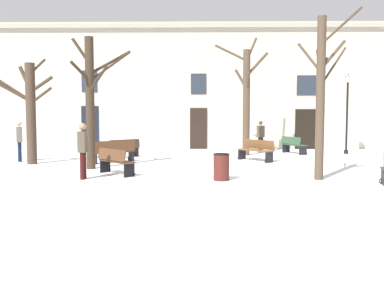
# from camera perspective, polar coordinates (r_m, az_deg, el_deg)

# --- Properties ---
(ground_plane) EXTENTS (37.36, 37.36, 0.00)m
(ground_plane) POSITION_cam_1_polar(r_m,az_deg,el_deg) (13.71, -0.12, -4.04)
(ground_plane) COLOR white
(building_facade) EXTENTS (23.35, 0.60, 7.31)m
(building_facade) POSITION_cam_1_polar(r_m,az_deg,el_deg) (23.71, 0.29, 8.32)
(building_facade) COLOR #BCB29E
(building_facade) RESTS_ON ground
(tree_right_of_center) EXTENTS (1.67, 2.50, 4.84)m
(tree_right_of_center) POSITION_cam_1_polar(r_m,az_deg,el_deg) (12.70, 17.79, 6.86)
(tree_right_of_center) COLOR #4C3D2D
(tree_right_of_center) RESTS_ON ground
(tree_foreground) EXTENTS (2.00, 2.30, 4.73)m
(tree_foreground) POSITION_cam_1_polar(r_m,az_deg,el_deg) (15.01, -14.07, 6.27)
(tree_foreground) COLOR #382B1E
(tree_foreground) RESTS_ON ground
(tree_left_of_center) EXTENTS (2.47, 1.18, 4.26)m
(tree_left_of_center) POSITION_cam_1_polar(r_m,az_deg,el_deg) (17.28, -21.95, 4.63)
(tree_left_of_center) COLOR #423326
(tree_left_of_center) RESTS_ON ground
(tree_center) EXTENTS (2.68, 1.28, 5.78)m
(tree_center) POSITION_cam_1_polar(r_m,az_deg,el_deg) (19.85, 7.69, 6.55)
(tree_center) COLOR #4C3D2D
(tree_center) RESTS_ON ground
(streetlamp) EXTENTS (0.30, 0.30, 4.03)m
(streetlamp) POSITION_cam_1_polar(r_m,az_deg,el_deg) (21.85, 21.08, 5.13)
(streetlamp) COLOR black
(streetlamp) RESTS_ON ground
(litter_bin) EXTENTS (0.50, 0.50, 0.80)m
(litter_bin) POSITION_cam_1_polar(r_m,az_deg,el_deg) (12.03, 4.17, -3.23)
(litter_bin) COLOR #4C1E19
(litter_bin) RESTS_ON ground
(bench_far_corner) EXTENTS (1.41, 1.46, 0.86)m
(bench_far_corner) POSITION_cam_1_polar(r_m,az_deg,el_deg) (13.36, -10.80, -2.39)
(bench_far_corner) COLOR #51331E
(bench_far_corner) RESTS_ON ground
(bench_back_to_back_right) EXTENTS (1.50, 1.52, 0.85)m
(bench_back_to_back_right) POSITION_cam_1_polar(r_m,az_deg,el_deg) (18.82, -9.73, -0.59)
(bench_back_to_back_right) COLOR #3D2819
(bench_back_to_back_right) RESTS_ON ground
(bench_by_litter_bin) EXTENTS (1.45, 1.71, 0.90)m
(bench_by_litter_bin) POSITION_cam_1_polar(r_m,az_deg,el_deg) (17.40, 9.04, -0.84)
(bench_by_litter_bin) COLOR brown
(bench_by_litter_bin) RESTS_ON ground
(bench_facing_shops) EXTENTS (1.68, 1.52, 0.91)m
(bench_facing_shops) POSITION_cam_1_polar(r_m,az_deg,el_deg) (16.85, -10.94, -1.02)
(bench_facing_shops) COLOR #51331E
(bench_facing_shops) RESTS_ON ground
(bench_back_to_back_left) EXTENTS (1.04, 1.67, 0.87)m
(bench_back_to_back_left) POSITION_cam_1_polar(r_m,az_deg,el_deg) (21.13, 14.12, -0.12)
(bench_back_to_back_left) COLOR #2D4C33
(bench_back_to_back_left) RESTS_ON ground
(person_crossing_plaza) EXTENTS (0.37, 0.44, 1.72)m
(person_crossing_plaza) POSITION_cam_1_polar(r_m,az_deg,el_deg) (18.40, -23.21, 0.67)
(person_crossing_plaza) COLOR black
(person_crossing_plaza) RESTS_ON ground
(person_strolling) EXTENTS (0.22, 0.38, 1.70)m
(person_strolling) POSITION_cam_1_polar(r_m,az_deg,el_deg) (12.62, -15.17, -0.55)
(person_strolling) COLOR #350F0F
(person_strolling) RESTS_ON ground
(person_by_shop_door) EXTENTS (0.44, 0.40, 1.66)m
(person_by_shop_door) POSITION_cam_1_polar(r_m,az_deg,el_deg) (21.66, 9.67, 1.28)
(person_by_shop_door) COLOR #2D271E
(person_by_shop_door) RESTS_ON ground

